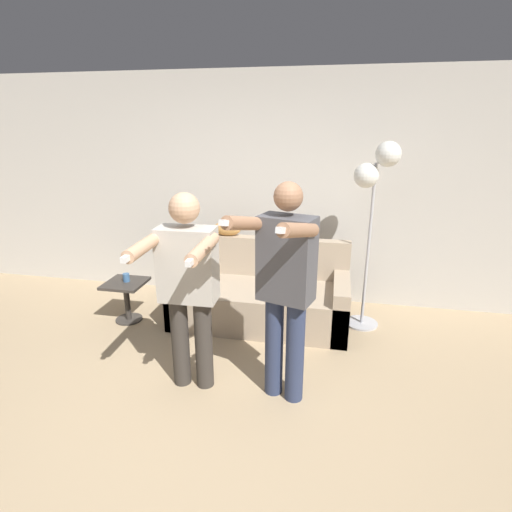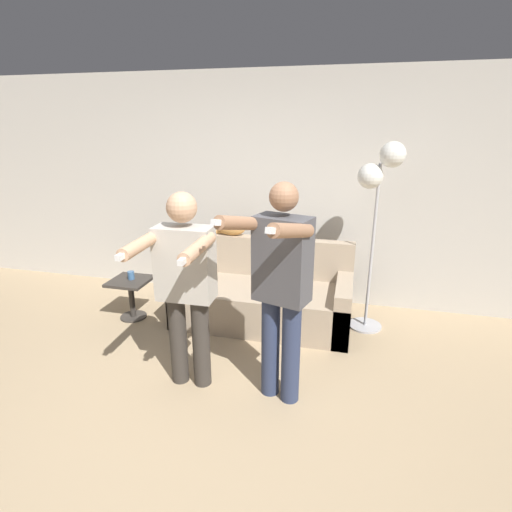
{
  "view_description": "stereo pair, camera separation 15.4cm",
  "coord_description": "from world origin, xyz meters",
  "px_view_note": "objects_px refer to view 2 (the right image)",
  "views": [
    {
      "loc": [
        0.85,
        -2.08,
        2.03
      ],
      "look_at": [
        0.21,
        1.14,
        0.94
      ],
      "focal_mm": 28.0,
      "sensor_mm": 36.0,
      "label": 1
    },
    {
      "loc": [
        1.0,
        -2.05,
        2.03
      ],
      "look_at": [
        0.21,
        1.14,
        0.94
      ],
      "focal_mm": 28.0,
      "sensor_mm": 36.0,
      "label": 2
    }
  ],
  "objects_px": {
    "person_left": "(185,280)",
    "floor_lamp": "(379,184)",
    "person_right": "(281,283)",
    "cat": "(233,228)",
    "side_table": "(131,291)",
    "couch": "(264,297)",
    "cup": "(131,275)"
  },
  "relations": [
    {
      "from": "person_right",
      "to": "floor_lamp",
      "type": "xyz_separation_m",
      "value": [
        0.68,
        1.34,
        0.54
      ]
    },
    {
      "from": "side_table",
      "to": "cup",
      "type": "height_order",
      "value": "cup"
    },
    {
      "from": "cat",
      "to": "floor_lamp",
      "type": "distance_m",
      "value": 1.62
    },
    {
      "from": "floor_lamp",
      "to": "side_table",
      "type": "relative_size",
      "value": 4.24
    },
    {
      "from": "floor_lamp",
      "to": "cup",
      "type": "distance_m",
      "value": 2.71
    },
    {
      "from": "person_right",
      "to": "floor_lamp",
      "type": "height_order",
      "value": "floor_lamp"
    },
    {
      "from": "couch",
      "to": "floor_lamp",
      "type": "relative_size",
      "value": 0.97
    },
    {
      "from": "cup",
      "to": "floor_lamp",
      "type": "bearing_deg",
      "value": 8.64
    },
    {
      "from": "couch",
      "to": "floor_lamp",
      "type": "distance_m",
      "value": 1.64
    },
    {
      "from": "person_right",
      "to": "cat",
      "type": "bearing_deg",
      "value": 135.04
    },
    {
      "from": "person_left",
      "to": "floor_lamp",
      "type": "distance_m",
      "value": 2.04
    },
    {
      "from": "person_left",
      "to": "cat",
      "type": "bearing_deg",
      "value": 91.74
    },
    {
      "from": "person_left",
      "to": "side_table",
      "type": "bearing_deg",
      "value": 137.22
    },
    {
      "from": "person_left",
      "to": "person_right",
      "type": "distance_m",
      "value": 0.74
    },
    {
      "from": "couch",
      "to": "person_left",
      "type": "relative_size",
      "value": 1.16
    },
    {
      "from": "floor_lamp",
      "to": "person_left",
      "type": "bearing_deg",
      "value": -136.53
    },
    {
      "from": "couch",
      "to": "person_right",
      "type": "relative_size",
      "value": 1.09
    },
    {
      "from": "person_right",
      "to": "side_table",
      "type": "distance_m",
      "value": 2.14
    },
    {
      "from": "floor_lamp",
      "to": "side_table",
      "type": "height_order",
      "value": "floor_lamp"
    },
    {
      "from": "person_right",
      "to": "cat",
      "type": "height_order",
      "value": "person_right"
    },
    {
      "from": "couch",
      "to": "side_table",
      "type": "distance_m",
      "value": 1.44
    },
    {
      "from": "couch",
      "to": "cat",
      "type": "distance_m",
      "value": 0.85
    },
    {
      "from": "cat",
      "to": "side_table",
      "type": "height_order",
      "value": "cat"
    },
    {
      "from": "cat",
      "to": "cup",
      "type": "distance_m",
      "value": 1.22
    },
    {
      "from": "cat",
      "to": "couch",
      "type": "bearing_deg",
      "value": -36.3
    },
    {
      "from": "person_right",
      "to": "cat",
      "type": "xyz_separation_m",
      "value": [
        -0.82,
        1.54,
        -0.03
      ]
    },
    {
      "from": "person_left",
      "to": "cup",
      "type": "relative_size",
      "value": 17.98
    },
    {
      "from": "side_table",
      "to": "person_right",
      "type": "bearing_deg",
      "value": -27.5
    },
    {
      "from": "side_table",
      "to": "couch",
      "type": "bearing_deg",
      "value": 11.45
    },
    {
      "from": "cup",
      "to": "side_table",
      "type": "bearing_deg",
      "value": -111.17
    },
    {
      "from": "person_right",
      "to": "floor_lamp",
      "type": "bearing_deg",
      "value": 79.97
    },
    {
      "from": "person_left",
      "to": "side_table",
      "type": "xyz_separation_m",
      "value": [
        -1.08,
        0.94,
        -0.6
      ]
    }
  ]
}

